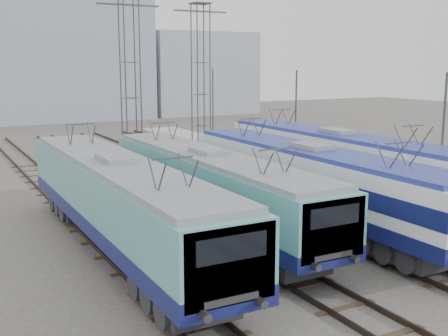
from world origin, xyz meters
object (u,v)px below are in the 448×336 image
at_px(locomotive_center_right, 313,178).
at_px(catenary_tower_west, 130,75).
at_px(locomotive_far_left, 120,199).
at_px(mast_front, 442,146).
at_px(locomotive_center_left, 211,185).
at_px(catenary_tower_east, 201,74).
at_px(locomotive_far_right, 338,158).
at_px(mast_rear, 213,110).
at_px(mast_mid, 296,123).

bearing_deg(locomotive_center_right, catenary_tower_west, 97.01).
height_order(locomotive_far_left, mast_front, mast_front).
height_order(locomotive_far_left, locomotive_center_left, locomotive_far_left).
relative_size(catenary_tower_east, mast_front, 1.71).
bearing_deg(catenary_tower_west, locomotive_far_right, -65.26).
height_order(mast_front, mast_rear, same).
bearing_deg(mast_rear, catenary_tower_west, -155.06).
relative_size(locomotive_far_left, mast_mid, 2.59).
bearing_deg(locomotive_center_left, locomotive_far_left, -166.44).
relative_size(catenary_tower_west, mast_rear, 1.71).
bearing_deg(mast_rear, locomotive_center_left, -117.40).
xyz_separation_m(locomotive_center_left, mast_mid, (10.85, 8.93, 1.35)).
bearing_deg(mast_mid, catenary_tower_east, 101.86).
distance_m(locomotive_center_right, catenary_tower_east, 21.20).
relative_size(catenary_tower_east, mast_rear, 1.71).
xyz_separation_m(catenary_tower_west, mast_front, (8.60, -20.00, -3.14)).
height_order(locomotive_center_right, mast_rear, mast_rear).
bearing_deg(mast_front, mast_rear, 90.00).
xyz_separation_m(locomotive_far_left, mast_rear, (15.35, 22.02, 1.24)).
distance_m(locomotive_center_left, catenary_tower_east, 21.34).
distance_m(locomotive_center_left, mast_rear, 23.62).
distance_m(locomotive_far_left, mast_rear, 26.87).
bearing_deg(locomotive_far_left, locomotive_center_right, -1.79).
distance_m(locomotive_far_left, mast_front, 15.53).
bearing_deg(mast_front, mast_mid, 90.00).
distance_m(locomotive_far_left, catenary_tower_east, 24.40).
bearing_deg(mast_rear, locomotive_far_right, -95.67).
relative_size(locomotive_center_right, catenary_tower_west, 1.48).
bearing_deg(catenary_tower_west, mast_rear, 24.94).
height_order(catenary_tower_west, catenary_tower_east, same).
bearing_deg(locomotive_center_left, locomotive_far_right, 14.24).
distance_m(mast_mid, mast_rear, 12.00).
bearing_deg(locomotive_center_right, mast_rear, 74.11).
xyz_separation_m(locomotive_center_left, catenary_tower_west, (2.25, 16.93, 4.49)).
relative_size(locomotive_center_right, locomotive_far_right, 0.99).
height_order(catenary_tower_west, mast_rear, catenary_tower_west).
distance_m(locomotive_far_right, mast_mid, 7.01).
relative_size(locomotive_far_left, locomotive_far_right, 1.01).
distance_m(locomotive_center_right, locomotive_far_right, 5.79).
bearing_deg(mast_mid, mast_rear, 90.00).
height_order(catenary_tower_east, mast_mid, catenary_tower_east).
bearing_deg(locomotive_center_left, catenary_tower_west, 82.43).
distance_m(locomotive_far_left, locomotive_center_right, 9.00).
distance_m(locomotive_far_right, mast_front, 5.79).
height_order(mast_mid, mast_rear, same).
bearing_deg(locomotive_far_right, mast_front, -70.93).
bearing_deg(locomotive_center_left, locomotive_center_right, -16.90).
distance_m(locomotive_center_right, mast_rear, 23.22).
xyz_separation_m(locomotive_far_left, locomotive_center_right, (9.00, -0.28, 0.00)).
xyz_separation_m(locomotive_center_left, mast_front, (10.85, -3.07, 1.35)).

